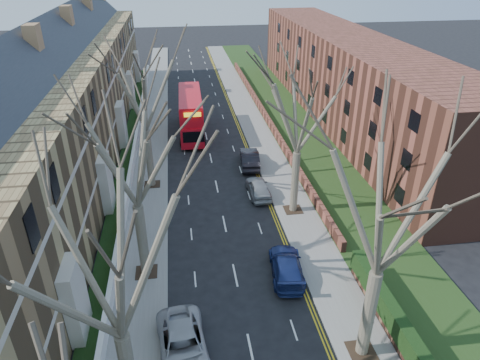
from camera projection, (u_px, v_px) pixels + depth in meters
name	position (u px, v px, depth m)	size (l,w,h in m)	color
pavement_left	(153.00, 138.00, 47.88)	(3.00, 102.00, 0.12)	slate
pavement_right	(258.00, 132.00, 49.44)	(3.00, 102.00, 0.12)	slate
terrace_left	(55.00, 120.00, 37.33)	(9.70, 78.00, 13.60)	brown
flats_right	(345.00, 77.00, 52.09)	(13.97, 54.00, 10.00)	brown
front_wall_left	(132.00, 166.00, 40.43)	(0.30, 78.00, 1.00)	white
grass_verge_right	(296.00, 130.00, 49.98)	(6.00, 102.00, 0.06)	#233B15
tree_left_mid	(106.00, 249.00, 14.67)	(10.50, 10.50, 14.71)	brown
tree_left_far	(129.00, 143.00, 23.54)	(10.15, 10.15, 14.22)	brown
tree_left_dist	(141.00, 80.00, 33.84)	(10.50, 10.50, 14.71)	brown
tree_right_mid	(392.00, 196.00, 17.90)	(10.50, 10.50, 14.71)	brown
tree_right_far	(301.00, 101.00, 30.25)	(10.15, 10.15, 14.22)	brown
double_decker_bus	(191.00, 115.00, 48.35)	(2.92, 10.87, 4.53)	red
car_left_far	(183.00, 346.00, 21.90)	(2.45, 5.32, 1.48)	#ACACB2
car_right_near	(287.00, 266.00, 27.49)	(1.99, 4.89, 1.42)	navy
car_right_mid	(259.00, 188.00, 36.54)	(1.72, 4.26, 1.45)	gray
car_right_far	(250.00, 158.00, 41.54)	(1.68, 4.83, 1.59)	black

